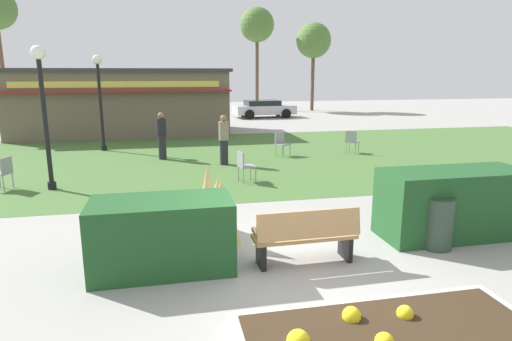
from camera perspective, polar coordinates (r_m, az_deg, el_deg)
ground_plane at (r=7.25m, az=2.26°, el=-12.25°), size 80.00×80.00×0.00m
lawn_patch at (r=16.20m, az=-5.87°, el=1.78°), size 36.00×12.00×0.01m
park_bench at (r=7.14m, az=6.57°, el=-8.56°), size 1.71×0.55×0.95m
hedge_left at (r=7.04m, az=-12.19°, el=-8.29°), size 2.19×1.10×1.14m
hedge_right at (r=9.06m, az=24.48°, el=-3.94°), size 2.76×1.10×1.29m
ornamental_grass_behind_left at (r=8.40m, az=-5.01°, el=-4.69°), size 0.79×0.79×1.11m
ornamental_grass_behind_right at (r=8.65m, az=-6.33°, el=-3.44°), size 0.54×0.54×1.33m
ornamental_grass_behind_center at (r=7.87m, az=-4.54°, el=-5.50°), size 0.71×0.71×1.21m
lamppost_mid at (r=12.55m, az=-26.22°, el=8.32°), size 0.36×0.36×3.74m
lamppost_far at (r=18.32m, az=-19.88°, el=9.85°), size 0.36×0.36×3.74m
trash_bin at (r=8.36m, az=22.80°, el=-6.41°), size 0.52×0.52×0.93m
food_kiosk at (r=23.30m, az=-17.04°, el=8.69°), size 10.56×4.98×3.27m
cafe_chair_west at (r=16.32m, az=3.36°, el=3.78°), size 0.58×0.58×0.89m
cafe_chair_east at (r=12.35m, az=-1.59°, el=0.88°), size 0.53×0.53×0.89m
cafe_chair_center at (r=13.30m, az=-30.29°, el=-0.02°), size 0.55×0.55×0.89m
cafe_chair_north at (r=17.18m, az=12.49°, el=3.95°), size 0.62×0.62×0.89m
person_strolling at (r=15.95m, az=-12.28°, el=4.51°), size 0.34×0.34×1.69m
person_standing at (r=14.69m, az=-4.26°, el=4.08°), size 0.34×0.34×1.69m
parked_car_west_slot at (r=30.12m, az=-20.23°, el=7.35°), size 4.34×2.33×1.20m
parked_car_center_slot at (r=29.81m, az=-10.72°, el=7.86°), size 4.23×2.11×1.20m
parked_car_east_slot at (r=30.56m, az=1.04°, el=8.19°), size 4.30×2.25×1.20m
tree_left_bg at (r=36.72m, az=7.59°, el=16.51°), size 2.80×2.80×7.01m
tree_right_bg at (r=37.42m, az=0.14°, el=18.50°), size 2.80×2.80×8.31m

